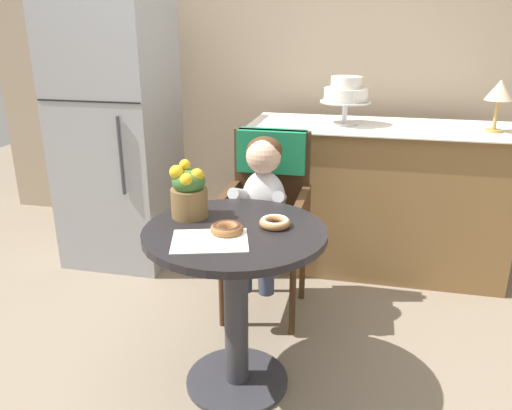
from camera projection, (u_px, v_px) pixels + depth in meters
ground_plane at (237, 382)px, 2.21m from camera, size 8.00×8.00×0.00m
back_wall at (304, 42)px, 3.45m from camera, size 4.80×0.10×2.70m
cafe_table at (236, 278)px, 2.04m from camera, size 0.72×0.72×0.72m
wicker_chair at (268, 193)px, 2.63m from camera, size 0.42×0.45×0.95m
seated_child at (262, 196)px, 2.48m from camera, size 0.27×0.32×0.73m
paper_napkin at (210, 241)px, 1.86m from camera, size 0.33×0.29×0.00m
donut_front at (227, 228)px, 1.92m from camera, size 0.13×0.13×0.04m
donut_mid at (275, 222)px, 1.99m from camera, size 0.12×0.12×0.03m
flower_vase at (189, 191)px, 2.06m from camera, size 0.15×0.15×0.24m
display_counter at (376, 197)px, 3.14m from camera, size 1.56×0.62×0.90m
tiered_cake_stand at (346, 93)px, 2.97m from camera, size 0.30×0.30×0.28m
table_lamp at (500, 92)px, 2.75m from camera, size 0.15×0.15×0.28m
refrigerator at (117, 129)px, 3.15m from camera, size 0.64×0.63×1.70m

